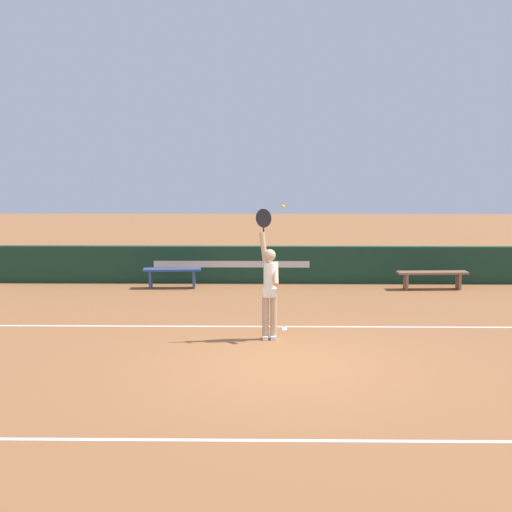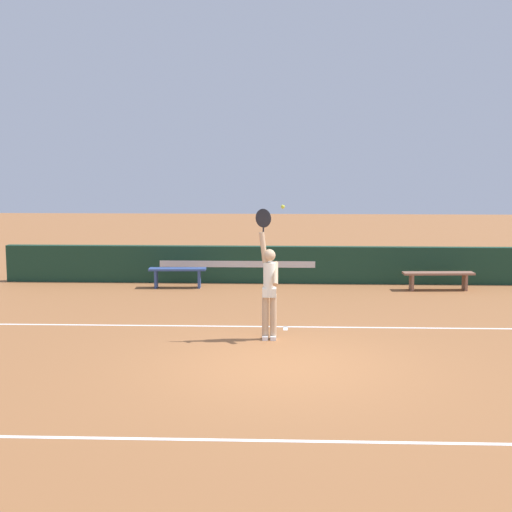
% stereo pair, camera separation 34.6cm
% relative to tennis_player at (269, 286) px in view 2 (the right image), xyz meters
% --- Properties ---
extents(ground_plane, '(60.00, 60.00, 0.00)m').
position_rel_tennis_player_xyz_m(ground_plane, '(0.30, -1.73, -0.99)').
color(ground_plane, '#9A5F36').
extents(court_lines, '(11.59, 5.99, 0.00)m').
position_rel_tennis_player_xyz_m(court_lines, '(0.30, -1.94, -0.99)').
color(court_lines, white).
rests_on(court_lines, ground).
extents(back_wall, '(14.70, 0.26, 0.96)m').
position_rel_tennis_player_xyz_m(back_wall, '(0.30, 6.02, -0.51)').
color(back_wall, '#183A28').
rests_on(back_wall, ground).
extents(tennis_player, '(0.43, 0.43, 2.40)m').
position_rel_tennis_player_xyz_m(tennis_player, '(0.00, 0.00, 0.00)').
color(tennis_player, tan).
rests_on(tennis_player, ground).
extents(tennis_ball, '(0.07, 0.07, 0.07)m').
position_rel_tennis_player_xyz_m(tennis_ball, '(0.24, -0.02, 1.44)').
color(tennis_ball, '#D1E03A').
extents(courtside_bench_near, '(1.76, 0.46, 0.45)m').
position_rel_tennis_player_xyz_m(courtside_bench_near, '(4.07, 5.12, -0.64)').
color(courtside_bench_near, '#90624D').
rests_on(courtside_bench_near, ground).
extents(courtside_bench_far, '(1.44, 0.42, 0.50)m').
position_rel_tennis_player_xyz_m(courtside_bench_far, '(-2.42, 5.20, -0.62)').
color(courtside_bench_far, '#334B88').
rests_on(courtside_bench_far, ground).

